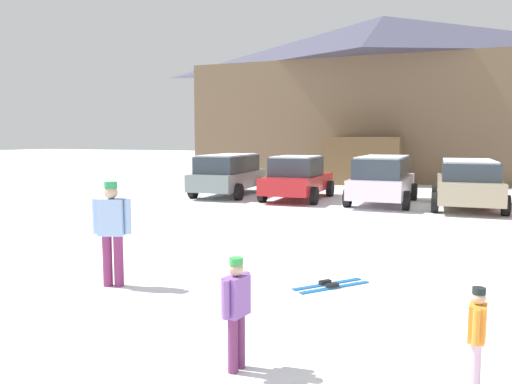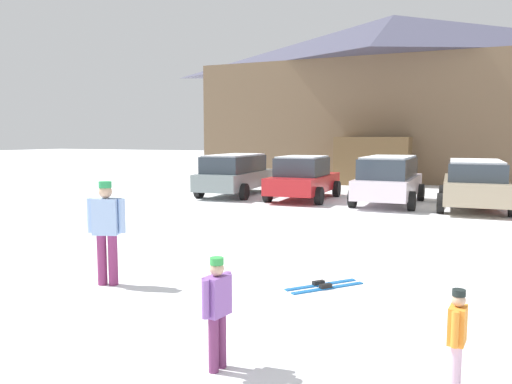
# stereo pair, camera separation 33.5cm
# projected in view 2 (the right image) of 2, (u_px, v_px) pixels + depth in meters

# --- Properties ---
(ski_lodge) EXTENTS (21.12, 11.87, 9.56)m
(ski_lodge) POSITION_uv_depth(u_px,v_px,m) (391.00, 96.00, 29.78)
(ski_lodge) COLOR brown
(ski_lodge) RESTS_ON ground
(parked_grey_wagon) EXTENTS (2.39, 4.81, 1.69)m
(parked_grey_wagon) POSITION_uv_depth(u_px,v_px,m) (235.00, 173.00, 20.48)
(parked_grey_wagon) COLOR gray
(parked_grey_wagon) RESTS_ON ground
(parked_red_sedan) EXTENTS (2.28, 4.39, 1.67)m
(parked_red_sedan) POSITION_uv_depth(u_px,v_px,m) (303.00, 178.00, 19.04)
(parked_red_sedan) COLOR red
(parked_red_sedan) RESTS_ON ground
(parked_white_suv) EXTENTS (2.18, 4.59, 1.71)m
(parked_white_suv) POSITION_uv_depth(u_px,v_px,m) (389.00, 178.00, 17.70)
(parked_white_suv) COLOR white
(parked_white_suv) RESTS_ON ground
(parked_beige_suv) EXTENTS (2.43, 4.66, 1.63)m
(parked_beige_suv) POSITION_uv_depth(u_px,v_px,m) (475.00, 183.00, 16.45)
(parked_beige_suv) COLOR tan
(parked_beige_suv) RESTS_ON ground
(skier_adult_in_blue_parka) EXTENTS (0.59, 0.36, 1.67)m
(skier_adult_in_blue_parka) POSITION_uv_depth(u_px,v_px,m) (106.00, 227.00, 7.91)
(skier_adult_in_blue_parka) COLOR #7F2C5D
(skier_adult_in_blue_parka) RESTS_ON ground
(skier_child_in_orange_jacket) EXTENTS (0.16, 0.37, 0.99)m
(skier_child_in_orange_jacket) POSITION_uv_depth(u_px,v_px,m) (457.00, 335.00, 4.53)
(skier_child_in_orange_jacket) COLOR #DCB0CC
(skier_child_in_orange_jacket) RESTS_ON ground
(skier_child_in_purple_jacket) EXTENTS (0.21, 0.43, 1.16)m
(skier_child_in_purple_jacket) POSITION_uv_depth(u_px,v_px,m) (217.00, 307.00, 5.01)
(skier_child_in_purple_jacket) COLOR #6D2F5E
(skier_child_in_purple_jacket) RESTS_ON ground
(pair_of_skis) EXTENTS (1.05, 1.19, 0.08)m
(pair_of_skis) POSITION_uv_depth(u_px,v_px,m) (324.00, 286.00, 7.88)
(pair_of_skis) COLOR blue
(pair_of_skis) RESTS_ON ground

